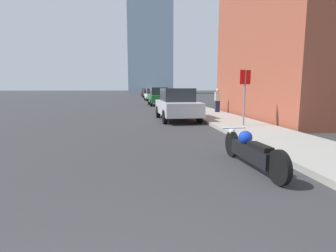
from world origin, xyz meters
name	(u,v)px	position (x,y,z in m)	size (l,w,h in m)	color
sidewalk	(167,99)	(5.18, 40.00, 0.07)	(2.59, 240.00, 0.15)	gray
brick_storefront	(329,46)	(11.73, 13.53, 4.20)	(10.11, 10.56, 8.41)	brown
motorcycle	(251,150)	(2.98, 4.30, 0.39)	(0.62, 2.71, 0.79)	black
parked_car_silver	(177,104)	(2.69, 13.18, 0.87)	(2.11, 4.67, 1.74)	#BCBCC1
parked_car_green	(159,97)	(2.71, 25.60, 0.90)	(2.09, 4.34, 1.82)	#1E6B33
parked_car_white	(152,95)	(2.64, 35.97, 0.83)	(2.22, 4.06, 1.71)	silver
parked_car_black	(148,93)	(2.55, 47.93, 0.80)	(2.07, 3.97, 1.59)	black
parked_car_red	(146,92)	(2.60, 58.41, 0.83)	(2.26, 4.09, 1.67)	red
stop_sign	(245,88)	(5.09, 9.74, 1.76)	(0.57, 0.26, 2.36)	slate
pedestrian	(218,100)	(5.90, 16.11, 0.95)	(0.36, 0.22, 1.57)	#1E2347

